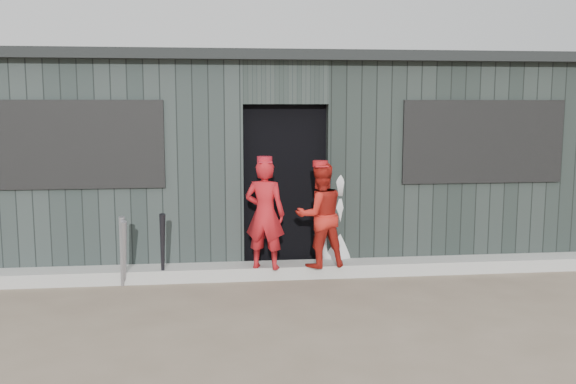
{
  "coord_description": "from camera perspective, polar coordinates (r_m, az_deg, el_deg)",
  "views": [
    {
      "loc": [
        -0.85,
        -5.44,
        2.01
      ],
      "look_at": [
        0.0,
        1.8,
        1.0
      ],
      "focal_mm": 40.0,
      "sensor_mm": 36.0,
      "label": 1
    }
  ],
  "objects": [
    {
      "name": "dugout",
      "position": [
        9.01,
        -1.27,
        3.28
      ],
      "size": [
        8.3,
        3.3,
        2.62
      ],
      "color": "black",
      "rests_on": "ground"
    },
    {
      "name": "bat_left",
      "position": [
        7.26,
        -14.53,
        -5.17
      ],
      "size": [
        0.12,
        0.19,
        0.8
      ],
      "primitive_type": "cone",
      "rotation": [
        0.14,
        0.0,
        0.31
      ],
      "color": "gray",
      "rests_on": "ground"
    },
    {
      "name": "bat_right",
      "position": [
        7.28,
        -11.08,
        -4.97
      ],
      "size": [
        0.1,
        0.22,
        0.82
      ],
      "primitive_type": "cone",
      "rotation": [
        0.18,
        0.0,
        0.17
      ],
      "color": "black",
      "rests_on": "ground"
    },
    {
      "name": "bat_mid",
      "position": [
        7.25,
        -14.35,
        -5.32
      ],
      "size": [
        0.12,
        0.3,
        0.77
      ],
      "primitive_type": "cone",
      "rotation": [
        0.29,
        0.0,
        0.2
      ],
      "color": "gray",
      "rests_on": "ground"
    },
    {
      "name": "curb",
      "position": [
        7.56,
        -0.02,
        -6.94
      ],
      "size": [
        8.0,
        0.36,
        0.15
      ],
      "primitive_type": "cube",
      "color": "#9B9B96",
      "rests_on": "ground"
    },
    {
      "name": "player_red_right",
      "position": [
        7.31,
        2.85,
        -2.07
      ],
      "size": [
        0.66,
        0.57,
        1.19
      ],
      "primitive_type": "imported",
      "rotation": [
        0.0,
        0.0,
        3.36
      ],
      "color": "#AA1D14",
      "rests_on": "curb"
    },
    {
      "name": "player_grey_back",
      "position": [
        7.84,
        4.42,
        -2.47
      ],
      "size": [
        0.62,
        0.43,
        1.21
      ],
      "primitive_type": "imported",
      "rotation": [
        0.0,
        0.0,
        3.22
      ],
      "color": "beige",
      "rests_on": "ground"
    },
    {
      "name": "player_red_left",
      "position": [
        7.22,
        -2.07,
        -1.97
      ],
      "size": [
        0.53,
        0.44,
        1.25
      ],
      "primitive_type": "imported",
      "rotation": [
        0.0,
        0.0,
        2.79
      ],
      "color": "#A8141A",
      "rests_on": "curb"
    },
    {
      "name": "ground",
      "position": [
        5.86,
        2.1,
        -12.17
      ],
      "size": [
        80.0,
        80.0,
        0.0
      ],
      "primitive_type": "plane",
      "color": "brown",
      "rests_on": "ground"
    }
  ]
}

